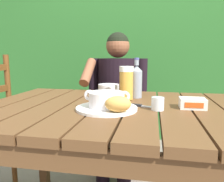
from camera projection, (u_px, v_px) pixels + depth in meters
dining_table at (113, 123)px, 1.09m from camera, size 1.32×0.92×0.75m
hedge_backdrop at (150, 50)px, 2.80m from camera, size 3.97×0.96×2.51m
chair_near_diner at (120, 113)px, 2.01m from camera, size 0.44×0.40×0.94m
person_eating at (116, 93)px, 1.78m from camera, size 0.48×0.47×1.18m
serving_plate at (107, 108)px, 1.00m from camera, size 0.28×0.28×0.01m
soup_bowl at (107, 99)px, 0.99m from camera, size 0.21×0.16×0.08m
bread_roll at (118, 104)px, 0.90m from camera, size 0.12×0.10×0.07m
beer_glass at (126, 83)px, 1.22m from camera, size 0.08×0.08×0.19m
beer_bottle at (136, 81)px, 1.27m from camera, size 0.07×0.07×0.23m
water_glass_small at (158, 104)px, 0.98m from camera, size 0.06×0.06×0.06m
butter_tub at (192, 103)px, 1.02m from camera, size 0.12×0.09×0.05m
table_knife at (141, 106)px, 1.05m from camera, size 0.15×0.06×0.01m
diner_bowl at (109, 89)px, 1.44m from camera, size 0.14×0.14×0.06m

